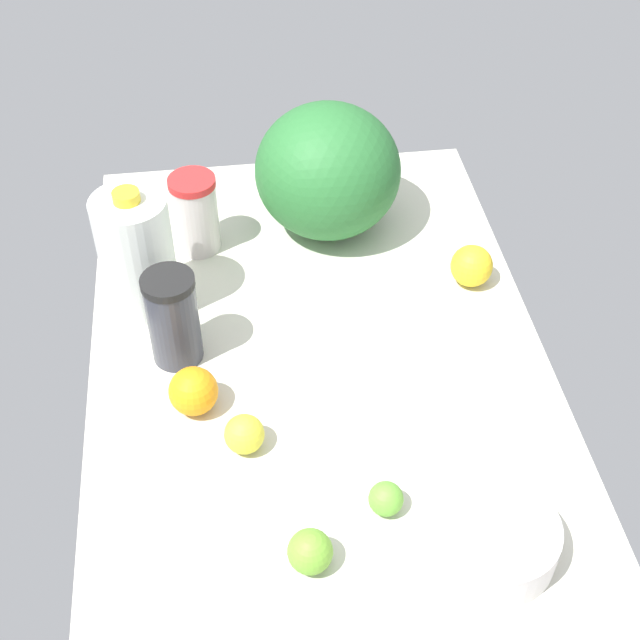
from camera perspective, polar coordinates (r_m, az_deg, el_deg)
countertop at (r=149.32cm, az=0.00°, el=-3.18°), size 120.00×76.00×3.00cm
tumbler_cup at (r=167.73cm, az=-7.99°, el=6.78°), size 8.74×8.74×15.43cm
milk_jug at (r=153.60cm, az=-11.63°, el=4.04°), size 12.71×12.71×24.76cm
shaker_bottle at (r=145.49cm, az=-9.38°, el=0.11°), size 8.62×8.62×16.97cm
mixing_bowl at (r=125.98cm, az=11.14°, el=-13.59°), size 17.09×17.09×6.38cm
watermelon at (r=168.64cm, az=0.50°, el=9.51°), size 27.38×27.38×25.27cm
lemon_far_back at (r=134.89cm, az=-4.87°, el=-7.29°), size 6.14×6.14×6.14cm
lemon_beside_bowl at (r=162.79cm, az=9.68°, el=3.44°), size 7.65×7.65×7.65cm
orange_near_front at (r=140.23cm, az=-8.10°, el=-4.53°), size 7.79×7.79×7.79cm
lime_by_jug at (r=128.48cm, az=4.24°, el=-11.34°), size 5.04×5.04×5.04cm
lime_loose at (r=122.82cm, az=-0.63°, el=-14.60°), size 6.23×6.23×6.23cm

